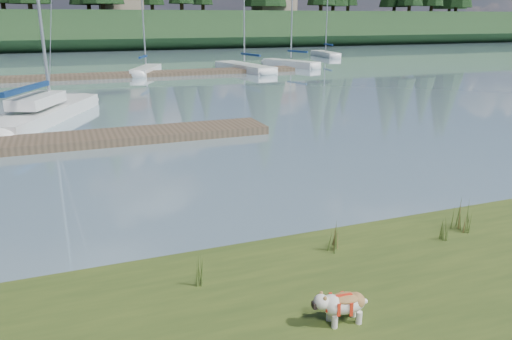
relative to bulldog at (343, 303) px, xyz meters
name	(u,v)px	position (x,y,z in m)	size (l,w,h in m)	color
ground	(109,77)	(0.00, 34.34, -0.64)	(200.00, 200.00, 0.00)	#809FAD
ridge	(81,30)	(0.00, 77.34, 1.86)	(200.00, 20.00, 5.00)	#1A3219
bulldog	(343,303)	(0.00, 0.00, 0.00)	(0.79, 0.38, 0.47)	silver
sailboat_main	(50,108)	(-3.89, 19.02, -0.22)	(5.44, 9.20, 13.29)	white
dock_near	(46,142)	(-4.00, 13.34, -0.49)	(16.00, 2.00, 0.30)	#4C3D2C
dock_far	(135,74)	(2.00, 34.34, -0.49)	(26.00, 2.20, 0.30)	#4C3D2C
sailboat_bg_2	(148,69)	(3.27, 36.25, -0.31)	(3.53, 6.16, 9.49)	white
sailboat_bg_3	(240,66)	(11.11, 36.07, -0.32)	(3.08, 8.95, 12.82)	white
sailboat_bg_4	(286,63)	(16.23, 37.80, -0.32)	(3.66, 6.97, 10.33)	white
sailboat_bg_5	(323,53)	(25.35, 47.49, -0.32)	(2.14, 6.91, 9.86)	white
weed_0	(334,237)	(0.96, 1.93, -0.02)	(0.17, 0.14, 0.65)	#475B23
weed_1	(334,238)	(1.04, 2.07, -0.11)	(0.17, 0.14, 0.42)	#475B23
weed_2	(466,218)	(3.75, 1.78, -0.02)	(0.17, 0.14, 0.65)	#475B23
weed_3	(201,272)	(-1.54, 1.68, -0.08)	(0.17, 0.14, 0.51)	#475B23
weed_4	(447,231)	(3.14, 1.59, -0.10)	(0.17, 0.14, 0.47)	#475B23
weed_5	(459,215)	(3.74, 1.94, 0.00)	(0.17, 0.14, 0.69)	#475B23
mud_lip	(266,255)	(0.00, 2.74, -0.57)	(60.00, 0.50, 0.14)	#33281C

